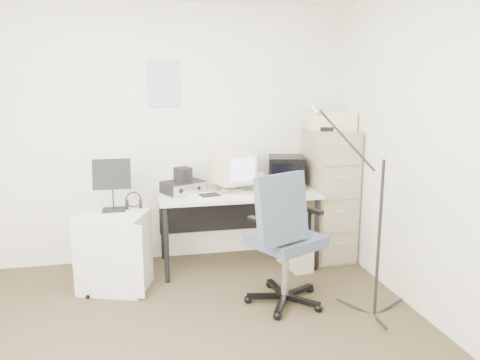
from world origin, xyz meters
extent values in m
cube|color=#433826|center=(0.00, 0.00, -0.01)|extent=(3.60, 3.60, 0.01)
cube|color=#F9F5CE|center=(0.00, 1.80, 1.25)|extent=(3.60, 0.02, 2.50)
cube|color=#F9F5CE|center=(0.00, -1.80, 1.25)|extent=(3.60, 0.02, 2.50)
cube|color=#F9F5CE|center=(1.80, 0.00, 1.25)|extent=(0.02, 3.60, 2.50)
cube|color=white|center=(-0.02, 1.79, 1.75)|extent=(0.30, 0.02, 0.44)
cube|color=gray|center=(1.58, 1.48, 0.65)|extent=(0.40, 0.60, 1.30)
cube|color=beige|center=(1.58, 1.49, 1.38)|extent=(0.46, 0.34, 0.17)
cube|color=beige|center=(0.63, 1.45, 0.36)|extent=(1.50, 0.70, 0.73)
cube|color=beige|center=(0.60, 1.53, 0.92)|extent=(0.43, 0.44, 0.37)
cube|color=black|center=(1.15, 1.56, 0.88)|extent=(0.42, 0.43, 0.31)
cube|color=beige|center=(0.86, 1.53, 0.81)|extent=(0.11, 0.11, 0.16)
cube|color=beige|center=(0.61, 1.29, 0.74)|extent=(0.43, 0.23, 0.02)
cube|color=black|center=(0.93, 1.31, 0.75)|extent=(0.09, 0.13, 0.04)
cube|color=black|center=(0.13, 1.54, 0.78)|extent=(0.45, 0.40, 0.11)
cube|color=black|center=(0.12, 1.51, 0.91)|extent=(0.17, 0.17, 0.14)
cube|color=white|center=(0.30, 1.28, 0.74)|extent=(0.27, 0.32, 0.02)
cube|color=beige|center=(1.16, 1.26, 0.19)|extent=(0.25, 0.44, 0.39)
cube|color=#3F434D|center=(0.83, 0.55, 0.55)|extent=(0.85, 0.85, 1.11)
cube|color=silver|center=(-0.52, 1.13, 0.34)|extent=(0.66, 0.59, 0.67)
cube|color=black|center=(-0.51, 1.22, 0.90)|extent=(0.33, 0.20, 0.46)
torus|color=black|center=(-0.34, 1.27, 0.72)|extent=(0.16, 0.16, 0.03)
cylinder|color=black|center=(1.45, 0.22, 0.79)|extent=(0.03, 0.03, 1.58)
camera|label=1|loc=(-0.26, -2.81, 1.75)|focal=35.00mm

